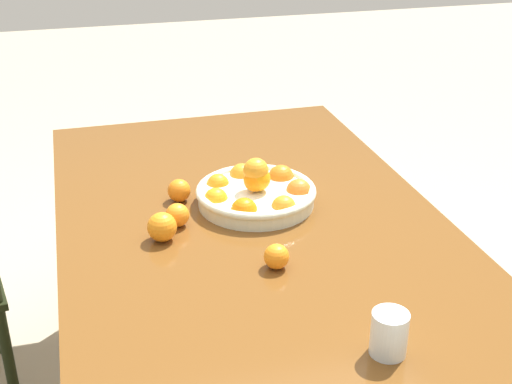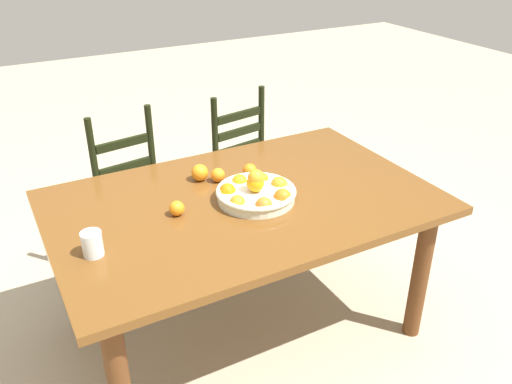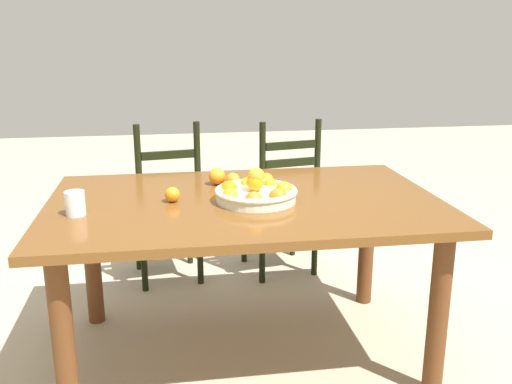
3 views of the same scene
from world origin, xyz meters
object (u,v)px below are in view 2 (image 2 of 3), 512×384
object	(u,v)px
fruit_bowl	(256,192)
orange_loose_0	(218,175)
orange_loose_3	(200,173)
dining_table	(244,218)
chair_by_cabinet	(120,194)
drinking_glass	(92,244)
orange_loose_1	(250,171)
chair_near_window	(228,167)
orange_loose_2	(177,208)

from	to	relation	value
fruit_bowl	orange_loose_0	size ratio (longest dim) A/B	5.33
fruit_bowl	orange_loose_3	distance (m)	0.33
dining_table	chair_by_cabinet	distance (m)	0.97
orange_loose_3	drinking_glass	size ratio (longest dim) A/B	0.82
chair_by_cabinet	orange_loose_3	xyz separation A→B (m)	(0.24, -0.62, 0.35)
orange_loose_1	orange_loose_0	bearing A→B (deg)	168.64
chair_by_cabinet	drinking_glass	size ratio (longest dim) A/B	9.92
drinking_glass	chair_near_window	bearing A→B (deg)	44.62
dining_table	orange_loose_1	xyz separation A→B (m)	(0.13, 0.18, 0.13)
orange_loose_0	drinking_glass	world-z (taller)	drinking_glass
orange_loose_0	orange_loose_3	distance (m)	0.09
chair_near_window	orange_loose_1	world-z (taller)	chair_near_window
dining_table	orange_loose_2	xyz separation A→B (m)	(-0.31, 0.01, 0.13)
fruit_bowl	orange_loose_3	xyz separation A→B (m)	(-0.14, 0.30, 0.00)
chair_by_cabinet	orange_loose_1	bearing A→B (deg)	114.79
orange_loose_1	orange_loose_2	bearing A→B (deg)	-158.51
fruit_bowl	orange_loose_1	size ratio (longest dim) A/B	5.20
fruit_bowl	orange_loose_0	xyz separation A→B (m)	(-0.07, 0.25, -0.01)
dining_table	chair_near_window	size ratio (longest dim) A/B	1.74
orange_loose_1	drinking_glass	world-z (taller)	drinking_glass
chair_near_window	orange_loose_3	size ratio (longest dim) A/B	12.10
chair_near_window	chair_by_cabinet	xyz separation A→B (m)	(-0.69, -0.01, -0.01)
orange_loose_2	drinking_glass	distance (m)	0.40
orange_loose_2	orange_loose_3	world-z (taller)	orange_loose_3
chair_by_cabinet	orange_loose_2	bearing A→B (deg)	83.52
chair_near_window	orange_loose_1	xyz separation A→B (m)	(-0.22, -0.72, 0.33)
dining_table	orange_loose_0	distance (m)	0.25
dining_table	chair_by_cabinet	xyz separation A→B (m)	(-0.34, 0.89, -0.21)
orange_loose_3	dining_table	bearing A→B (deg)	-69.79
chair_by_cabinet	orange_loose_0	size ratio (longest dim) A/B	14.58
chair_near_window	orange_loose_1	distance (m)	0.82
orange_loose_0	orange_loose_3	world-z (taller)	orange_loose_3
chair_near_window	chair_by_cabinet	bearing A→B (deg)	-9.48
orange_loose_1	orange_loose_3	world-z (taller)	orange_loose_3
fruit_bowl	drinking_glass	xyz separation A→B (m)	(-0.73, -0.08, 0.01)
dining_table	orange_loose_0	size ratio (longest dim) A/B	25.28
chair_by_cabinet	orange_loose_0	xyz separation A→B (m)	(0.31, -0.68, 0.34)
dining_table	orange_loose_3	xyz separation A→B (m)	(-0.10, 0.26, 0.14)
orange_loose_2	orange_loose_3	distance (m)	0.33
orange_loose_2	drinking_glass	xyz separation A→B (m)	(-0.38, -0.13, 0.02)
chair_by_cabinet	orange_loose_3	bearing A→B (deg)	102.77
orange_loose_2	dining_table	bearing A→B (deg)	-1.36
orange_loose_2	orange_loose_3	size ratio (longest dim) A/B	0.81
orange_loose_2	chair_by_cabinet	bearing A→B (deg)	92.01
orange_loose_3	chair_near_window	bearing A→B (deg)	55.24
orange_loose_1	orange_loose_3	xyz separation A→B (m)	(-0.22, 0.08, 0.01)
dining_table	chair_near_window	world-z (taller)	chair_near_window
dining_table	orange_loose_3	world-z (taller)	orange_loose_3
chair_by_cabinet	orange_loose_1	world-z (taller)	chair_by_cabinet
chair_near_window	orange_loose_3	world-z (taller)	chair_near_window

